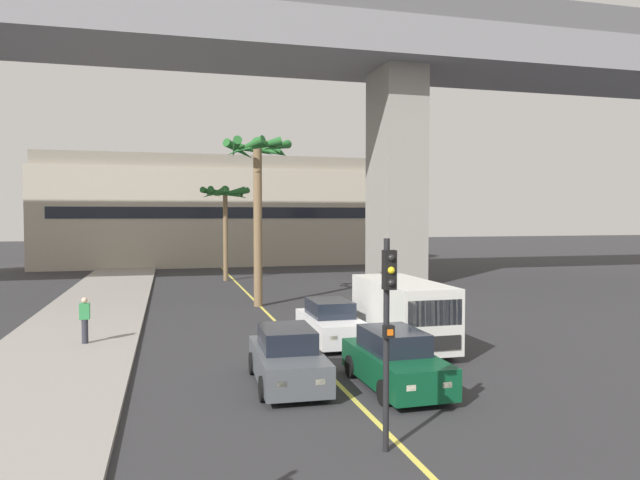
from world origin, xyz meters
TOP-DOWN VIEW (x-y plane):
  - sidewalk_left at (-8.00, 16.00)m, footprint 4.80×80.00m
  - lane_stripe_center at (0.00, 24.00)m, footprint 0.14×56.00m
  - bridge_overpass at (1.09, 33.60)m, footprint 72.17×8.00m
  - pier_building_backdrop at (0.00, 52.57)m, footprint 31.82×8.04m
  - car_queue_front at (1.18, 17.02)m, footprint 1.85×4.11m
  - car_queue_second at (1.38, 11.29)m, footprint 1.89×4.13m
  - car_queue_third at (-1.37, 12.31)m, footprint 1.95×4.16m
  - delivery_van at (3.38, 15.56)m, footprint 2.17×5.25m
  - traffic_light_median_near at (-0.38, 7.33)m, footprint 0.24×0.37m
  - palm_tree_near_median at (-0.59, 38.24)m, footprint 3.58×3.57m
  - palm_tree_mid_median at (-0.11, 26.14)m, footprint 3.52×3.52m
  - pedestrian_near_crosswalk at (-7.37, 18.48)m, footprint 0.34×0.22m

SIDE VIEW (x-z plane):
  - lane_stripe_center at x=0.00m, z-range 0.00..0.01m
  - sidewalk_left at x=-8.00m, z-range 0.00..0.15m
  - car_queue_front at x=1.18m, z-range -0.06..1.50m
  - car_queue_second at x=1.38m, z-range -0.06..1.50m
  - car_queue_third at x=-1.37m, z-range -0.06..1.50m
  - pedestrian_near_crosswalk at x=-7.37m, z-range 0.19..1.81m
  - delivery_van at x=3.38m, z-range 0.11..2.47m
  - traffic_light_median_near at x=-0.38m, z-range 0.61..4.81m
  - pier_building_backdrop at x=0.00m, z-range -0.06..9.98m
  - palm_tree_near_median at x=-0.59m, z-range 2.36..9.10m
  - palm_tree_mid_median at x=-0.11m, z-range 2.56..11.15m
  - bridge_overpass at x=1.09m, z-range 5.57..24.13m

